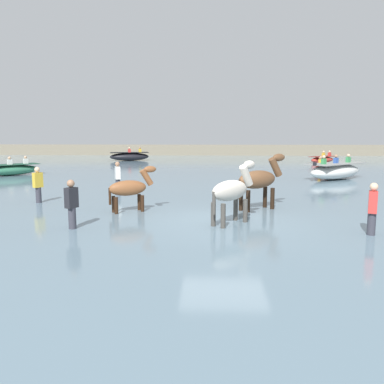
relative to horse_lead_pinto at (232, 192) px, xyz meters
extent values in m
plane|color=#666051|center=(-0.19, 0.27, -1.21)|extent=(120.00, 120.00, 0.00)
cube|color=slate|center=(-0.19, 10.27, -1.06)|extent=(90.00, 90.00, 0.31)
ellipsoid|color=beige|center=(-0.05, -0.06, 0.05)|extent=(1.31, 1.41, 0.57)
cylinder|color=#45423C|center=(0.15, 0.43, -0.72)|extent=(0.13, 0.13, 0.97)
cylinder|color=#45423C|center=(0.41, 0.21, -0.72)|extent=(0.13, 0.13, 0.97)
cylinder|color=#45423C|center=(-0.51, -0.33, -0.72)|extent=(0.13, 0.13, 0.97)
cylinder|color=#45423C|center=(-0.25, -0.55, -0.72)|extent=(0.13, 0.13, 0.97)
cylinder|color=beige|center=(0.44, 0.51, 0.41)|extent=(0.52, 0.55, 0.66)
ellipsoid|color=beige|center=(0.53, 0.62, 0.71)|extent=(0.48, 0.51, 0.25)
cylinder|color=#45423C|center=(-0.50, -0.58, -0.21)|extent=(0.09, 0.09, 0.62)
ellipsoid|color=brown|center=(-3.24, 1.54, -0.12)|extent=(1.29, 1.00, 0.50)
cylinder|color=black|center=(-2.94, 1.89, -0.79)|extent=(0.12, 0.12, 0.84)
cylinder|color=black|center=(-2.79, 1.63, -0.79)|extent=(0.12, 0.12, 0.84)
cylinder|color=black|center=(-3.69, 1.45, -0.79)|extent=(0.12, 0.12, 0.84)
cylinder|color=black|center=(-3.54, 1.20, -0.79)|extent=(0.12, 0.12, 0.84)
cylinder|color=brown|center=(-2.68, 1.87, 0.19)|extent=(0.49, 0.40, 0.57)
ellipsoid|color=brown|center=(-2.57, 1.94, 0.46)|extent=(0.46, 0.37, 0.21)
cylinder|color=black|center=(-3.75, 1.25, -0.35)|extent=(0.08, 0.08, 0.53)
ellipsoid|color=brown|center=(0.96, 2.11, 0.11)|extent=(1.53, 1.28, 0.60)
cylinder|color=black|center=(1.29, 2.56, -0.70)|extent=(0.14, 0.14, 1.02)
cylinder|color=black|center=(1.49, 2.26, -0.70)|extent=(0.14, 0.14, 1.02)
cylinder|color=black|center=(0.42, 1.96, -0.70)|extent=(0.14, 0.14, 1.02)
cylinder|color=black|center=(0.62, 1.67, -0.70)|extent=(0.14, 0.14, 1.02)
cylinder|color=brown|center=(1.61, 2.56, 0.49)|extent=(0.59, 0.51, 0.69)
ellipsoid|color=brown|center=(1.73, 2.65, 0.81)|extent=(0.55, 0.47, 0.26)
cylinder|color=black|center=(0.37, 1.71, -0.17)|extent=(0.10, 0.10, 0.65)
ellipsoid|color=#BC382D|center=(9.10, 23.82, -0.63)|extent=(2.80, 2.55, 0.53)
cube|color=maroon|center=(9.10, 23.82, -0.35)|extent=(2.69, 2.45, 0.04)
cube|color=red|center=(9.81, 24.22, -0.18)|extent=(0.32, 0.30, 0.30)
sphere|color=beige|center=(9.81, 24.22, 0.06)|extent=(0.18, 0.18, 0.18)
cube|color=gold|center=(9.16, 23.75, -0.18)|extent=(0.32, 0.30, 0.30)
sphere|color=beige|center=(9.16, 23.75, 0.06)|extent=(0.18, 0.18, 0.18)
ellipsoid|color=#BC382D|center=(7.15, 16.91, -0.68)|extent=(1.55, 2.73, 0.45)
cube|color=maroon|center=(7.15, 16.91, -0.43)|extent=(1.49, 2.62, 0.04)
cube|color=gold|center=(6.83, 16.24, -0.26)|extent=(0.25, 0.30, 0.30)
sphere|color=#A37556|center=(6.83, 16.24, -0.02)|extent=(0.18, 0.18, 0.18)
cube|color=#232328|center=(7.08, 16.93, -0.26)|extent=(0.25, 0.30, 0.30)
sphere|color=tan|center=(7.08, 16.93, -0.02)|extent=(0.18, 0.18, 0.18)
ellipsoid|color=#337556|center=(-12.72, 12.52, -0.58)|extent=(3.31, 3.23, 0.63)
cube|color=#1E4634|center=(-12.72, 12.52, -0.25)|extent=(3.18, 3.10, 0.04)
cube|color=white|center=(-11.98, 13.15, -0.08)|extent=(0.31, 0.31, 0.30)
sphere|color=tan|center=(-11.98, 13.15, 0.16)|extent=(0.18, 0.18, 0.18)
cube|color=white|center=(-12.62, 12.41, -0.08)|extent=(0.31, 0.31, 0.30)
sphere|color=tan|center=(-12.62, 12.41, 0.16)|extent=(0.18, 0.18, 0.18)
ellipsoid|color=silver|center=(6.36, 11.34, -0.48)|extent=(4.10, 3.86, 0.85)
cube|color=gray|center=(6.36, 11.34, -0.03)|extent=(3.93, 3.71, 0.04)
cube|color=black|center=(4.88, 10.04, 0.04)|extent=(0.20, 0.20, 0.18)
cube|color=#388E51|center=(7.27, 12.04, 0.14)|extent=(0.31, 0.31, 0.30)
sphere|color=beige|center=(7.27, 12.04, 0.38)|extent=(0.18, 0.18, 0.18)
cube|color=#3356A8|center=(6.36, 11.34, 0.14)|extent=(0.31, 0.31, 0.30)
sphere|color=#A37556|center=(6.36, 11.34, 0.38)|extent=(0.18, 0.18, 0.18)
cube|color=#388E51|center=(5.49, 10.59, 0.14)|extent=(0.31, 0.31, 0.30)
sphere|color=beige|center=(5.49, 10.59, 0.38)|extent=(0.18, 0.18, 0.18)
ellipsoid|color=black|center=(-8.11, 26.01, -0.53)|extent=(3.86, 2.35, 0.74)
cube|color=black|center=(-8.11, 26.01, -0.14)|extent=(3.70, 2.25, 0.04)
cube|color=gold|center=(-7.18, 26.43, 0.03)|extent=(0.30, 0.25, 0.30)
sphere|color=#A37556|center=(-7.18, 26.43, 0.27)|extent=(0.18, 0.18, 0.18)
cube|color=red|center=(-8.08, 25.91, 0.03)|extent=(0.30, 0.25, 0.30)
sphere|color=beige|center=(-8.08, 25.91, 0.27)|extent=(0.18, 0.18, 0.18)
cylinder|color=#383842|center=(3.42, -1.13, -0.77)|extent=(0.20, 0.20, 0.88)
cube|color=red|center=(3.42, -1.13, -0.06)|extent=(0.30, 0.37, 0.54)
sphere|color=beige|center=(3.42, -1.13, 0.32)|extent=(0.20, 0.20, 0.20)
cylinder|color=#383842|center=(-6.87, 3.13, -0.77)|extent=(0.20, 0.20, 0.88)
cube|color=gold|center=(-6.87, 3.13, -0.06)|extent=(0.35, 0.38, 0.54)
sphere|color=beige|center=(-6.87, 3.13, 0.32)|extent=(0.20, 0.20, 0.20)
cylinder|color=#383842|center=(-4.26, -0.80, -0.77)|extent=(0.20, 0.20, 0.88)
cube|color=#232328|center=(-4.26, -0.80, -0.06)|extent=(0.33, 0.38, 0.54)
sphere|color=#A37556|center=(-4.26, -0.80, 0.32)|extent=(0.20, 0.20, 0.20)
cylinder|color=#383842|center=(-4.57, 5.90, -0.77)|extent=(0.20, 0.20, 0.88)
cube|color=white|center=(-4.57, 5.90, -0.06)|extent=(0.30, 0.37, 0.54)
sphere|color=#A37556|center=(-4.57, 5.90, 0.32)|extent=(0.20, 0.20, 0.20)
cube|color=gray|center=(-0.19, 36.30, -0.47)|extent=(80.00, 2.40, 1.49)
camera|label=1|loc=(-0.62, -11.03, 1.62)|focal=37.34mm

